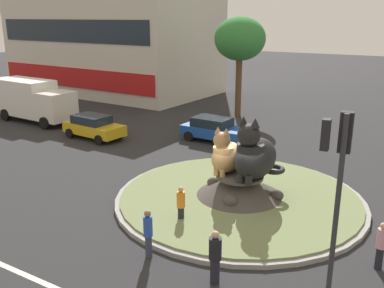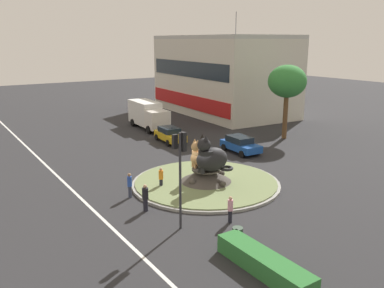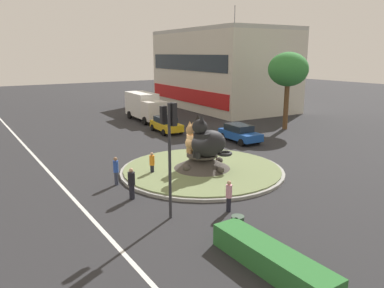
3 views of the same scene
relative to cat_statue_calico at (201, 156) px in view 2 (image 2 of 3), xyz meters
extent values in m
plane|color=#28282B|center=(0.67, 0.00, -1.98)|extent=(160.00, 160.00, 0.00)
cube|color=silver|center=(0.67, -8.59, -1.97)|extent=(112.00, 0.20, 0.01)
cylinder|color=gray|center=(0.67, 0.00, -1.89)|extent=(10.83, 10.83, 0.18)
cylinder|color=#707F51|center=(0.67, 0.00, -1.76)|extent=(10.39, 10.39, 0.08)
cone|color=#423D38|center=(0.67, 0.00, -1.25)|extent=(3.74, 3.74, 0.94)
cylinder|color=#423D38|center=(0.67, 0.00, -0.84)|extent=(2.05, 2.05, 0.12)
ellipsoid|color=#423D38|center=(2.28, 0.30, -1.48)|extent=(0.59, 0.42, 0.47)
ellipsoid|color=#423D38|center=(0.42, 1.62, -1.50)|extent=(0.55, 0.50, 0.44)
ellipsoid|color=#423D38|center=(-0.64, 0.11, -1.46)|extent=(0.65, 0.47, 0.52)
ellipsoid|color=#423D38|center=(0.87, -1.32, -1.47)|extent=(0.63, 0.53, 0.50)
ellipsoid|color=tan|center=(0.00, 0.10, -0.11)|extent=(1.27, 1.90, 1.34)
cylinder|color=tan|center=(-0.02, -0.27, 0.04)|extent=(0.92, 0.92, 0.83)
sphere|color=tan|center=(-0.03, -0.40, 0.77)|extent=(0.73, 0.73, 0.73)
torus|color=tan|center=(0.34, 0.83, -0.64)|extent=(0.90, 0.90, 0.17)
cone|color=tan|center=(0.17, -0.41, 1.20)|extent=(0.32, 0.32, 0.30)
cone|color=tan|center=(-0.23, -0.39, 1.20)|extent=(0.32, 0.32, 0.30)
cylinder|color=tan|center=(0.11, -0.58, -0.61)|extent=(0.23, 0.23, 0.33)
cylinder|color=tan|center=(-0.19, -0.56, -0.61)|extent=(0.23, 0.23, 0.33)
ellipsoid|color=black|center=(1.35, 0.03, 0.09)|extent=(1.77, 2.54, 1.74)
cylinder|color=black|center=(1.29, -0.44, 0.29)|extent=(1.25, 1.25, 1.08)
sphere|color=black|center=(1.28, -0.62, 1.23)|extent=(0.95, 0.95, 0.95)
torus|color=black|center=(1.84, 0.96, -0.60)|extent=(1.35, 1.35, 0.22)
cone|color=black|center=(1.54, -0.65, 1.79)|extent=(0.43, 0.43, 0.39)
cone|color=black|center=(1.01, -0.59, 1.79)|extent=(0.43, 0.43, 0.39)
cylinder|color=black|center=(1.45, -0.85, -0.56)|extent=(0.30, 0.30, 0.43)
cylinder|color=black|center=(1.06, -0.81, -0.56)|extent=(0.30, 0.30, 0.43)
cylinder|color=#2D2D33|center=(5.79, -5.38, 0.79)|extent=(0.14, 0.14, 5.53)
cube|color=black|center=(5.76, -5.16, 3.03)|extent=(0.34, 0.27, 1.05)
sphere|color=red|center=(5.76, -5.08, 3.34)|extent=(0.18, 0.18, 0.18)
sphere|color=#392706|center=(5.76, -5.08, 3.03)|extent=(0.18, 0.18, 0.18)
sphere|color=black|center=(5.76, -5.08, 2.71)|extent=(0.18, 0.18, 0.18)
cube|color=black|center=(5.34, -5.43, 2.98)|extent=(0.23, 0.30, 0.80)
cube|color=beige|center=(-23.16, 19.82, 3.23)|extent=(21.71, 12.66, 10.42)
cube|color=#B21919|center=(-23.47, 13.98, 0.11)|extent=(20.27, 1.18, 1.88)
cube|color=#19232D|center=(-23.46, 14.00, 4.49)|extent=(19.42, 1.10, 2.08)
cube|color=#B2B2AD|center=(-23.16, 19.82, 8.70)|extent=(21.71, 12.66, 0.50)
cylinder|color=#4C4C51|center=(-22.16, 21.22, 10.53)|extent=(0.10, 0.10, 3.17)
cube|color=#2D7033|center=(11.68, -4.59, -1.53)|extent=(5.41, 1.20, 0.90)
cylinder|color=brown|center=(-6.48, 15.43, 0.28)|extent=(0.50, 0.50, 4.52)
ellipsoid|color=#337F38|center=(-6.48, 15.43, 4.14)|extent=(4.01, 4.01, 3.41)
cylinder|color=black|center=(-0.35, -3.19, -1.61)|extent=(0.24, 0.24, 0.73)
cylinder|color=orange|center=(-0.35, -3.19, -0.93)|extent=(0.33, 0.33, 0.63)
sphere|color=tan|center=(-0.35, -3.19, -0.51)|extent=(0.21, 0.21, 0.21)
cylinder|color=black|center=(2.56, -5.92, -1.57)|extent=(0.29, 0.29, 0.81)
cylinder|color=black|center=(2.56, -5.92, -0.82)|extent=(0.39, 0.39, 0.70)
sphere|color=tan|center=(2.56, -5.92, -0.35)|extent=(0.23, 0.23, 0.23)
cylinder|color=#33384C|center=(-0.02, -5.77, -1.58)|extent=(0.23, 0.23, 0.80)
cylinder|color=#284CB2|center=(-0.02, -5.77, -0.83)|extent=(0.31, 0.31, 0.69)
sphere|color=#936B4C|center=(-0.02, -5.77, -0.37)|extent=(0.23, 0.23, 0.23)
cylinder|color=black|center=(6.73, -2.59, -1.60)|extent=(0.23, 0.23, 0.75)
cylinder|color=pink|center=(6.73, -2.59, -0.90)|extent=(0.31, 0.31, 0.65)
sphere|color=tan|center=(6.73, -2.59, -0.46)|extent=(0.22, 0.22, 0.22)
cube|color=gold|center=(-11.78, 4.29, -1.32)|extent=(4.41, 2.19, 0.68)
cube|color=#19232D|center=(-11.99, 4.31, -0.71)|extent=(2.52, 1.80, 0.54)
cylinder|color=black|center=(-10.30, 5.07, -1.66)|extent=(0.66, 0.28, 0.64)
cylinder|color=black|center=(-10.46, 3.26, -1.66)|extent=(0.66, 0.28, 0.64)
cylinder|color=black|center=(-13.10, 5.32, -1.66)|extent=(0.66, 0.28, 0.64)
cylinder|color=black|center=(-13.26, 3.52, -1.66)|extent=(0.66, 0.28, 0.64)
cube|color=#19479E|center=(-4.60, 7.75, -1.33)|extent=(4.35, 2.09, 0.65)
cube|color=#19232D|center=(-4.81, 7.76, -0.72)|extent=(2.47, 1.76, 0.57)
cylinder|color=black|center=(-3.14, 8.59, -1.66)|extent=(0.65, 0.26, 0.64)
cylinder|color=black|center=(-3.25, 6.75, -1.66)|extent=(0.65, 0.26, 0.64)
cylinder|color=black|center=(-5.95, 8.75, -1.66)|extent=(0.65, 0.26, 0.64)
cylinder|color=black|center=(-6.05, 6.90, -1.66)|extent=(0.65, 0.26, 0.64)
cube|color=silver|center=(-16.49, 5.43, -0.49)|extent=(2.31, 2.47, 2.07)
cube|color=silver|center=(-20.09, 5.65, -0.17)|extent=(5.19, 2.65, 2.70)
cylinder|color=black|center=(-16.34, 6.59, -1.53)|extent=(0.92, 0.36, 0.90)
cylinder|color=black|center=(-16.49, 4.25, -1.53)|extent=(0.92, 0.36, 0.90)
cylinder|color=black|center=(-21.10, 6.89, -1.53)|extent=(0.92, 0.36, 0.90)
cylinder|color=black|center=(-21.24, 4.55, -1.53)|extent=(0.92, 0.36, 0.90)
cylinder|color=#2D4233|center=(8.92, -3.85, -1.53)|extent=(0.56, 0.56, 0.90)
camera|label=1|loc=(7.67, -15.96, 5.80)|focal=39.94mm
camera|label=2|loc=(23.69, -16.46, 8.32)|focal=38.12mm
camera|label=3|loc=(20.31, -13.66, 5.73)|focal=35.13mm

